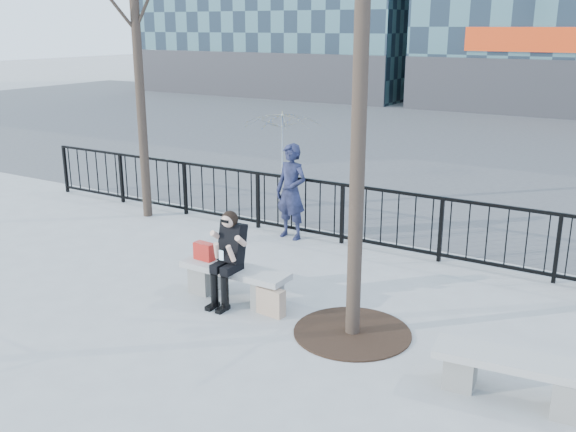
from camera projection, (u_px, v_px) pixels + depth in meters
The scene contains 11 objects.
ground at pixel (235, 299), 9.19m from camera, with size 120.00×120.00×0.00m, color gray.
street_surface at pixel (496, 142), 21.50m from camera, with size 60.00×23.00×0.01m, color #474747.
railing at pixel (332, 212), 11.49m from camera, with size 14.00×0.06×1.10m.
tree_grate at pixel (352, 332), 8.16m from camera, with size 1.50×1.50×0.02m, color black.
bench_main at pixel (235, 279), 9.10m from camera, with size 1.65×0.46×0.49m.
bench_second at pixel (514, 373), 6.65m from camera, with size 1.64×0.46×0.49m.
seated_woman at pixel (227, 258), 8.87m from camera, with size 0.50×0.64×1.34m.
handbag at pixel (204, 251), 9.30m from camera, with size 0.31×0.15×0.26m, color #B31D16.
shopping_bag at pixel (271, 302), 8.64m from camera, with size 0.40×0.15×0.38m, color tan.
standing_man at pixel (291, 192), 11.60m from camera, with size 0.64×0.42×1.75m, color black.
vendor_umbrella at pixel (282, 146), 15.90m from camera, with size 1.92×1.96×1.76m, color yellow.
Camera 1 is at (5.02, -6.86, 3.77)m, focal length 40.00 mm.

